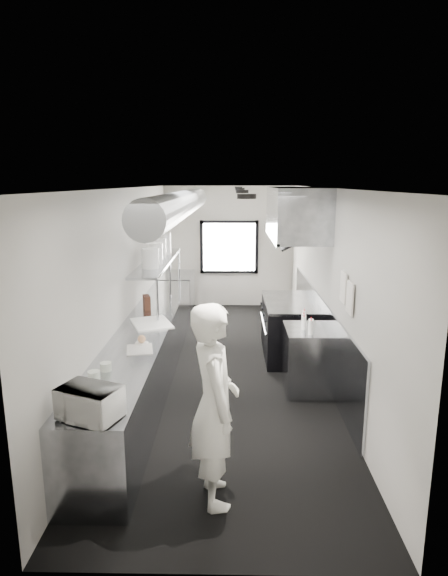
{
  "coord_description": "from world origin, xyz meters",
  "views": [
    {
      "loc": [
        0.09,
        -7.01,
        2.89
      ],
      "look_at": [
        -0.04,
        -0.2,
        1.36
      ],
      "focal_mm": 29.61,
      "sensor_mm": 36.0,
      "label": 1
    }
  ],
  "objects_px": {
    "plate_stack_a": "(150,258)",
    "plate_stack_b": "(155,254)",
    "prep_counter": "(148,353)",
    "squeeze_bottle_a": "(311,327)",
    "deli_tub_a": "(94,375)",
    "knife_block": "(147,302)",
    "plate_stack_d": "(164,243)",
    "line_cook": "(214,405)",
    "range": "(289,328)",
    "squeeze_bottle_d": "(304,320)",
    "pass_shelf": "(158,262)",
    "squeeze_bottle_b": "(311,326)",
    "microwave": "(89,403)",
    "small_plate": "(142,343)",
    "squeeze_bottle_e": "(304,316)",
    "cutting_board": "(152,323)",
    "deli_tub_b": "(106,367)",
    "far_work_table": "(177,294)",
    "plate_stack_c": "(159,248)",
    "bottle_station": "(308,359)",
    "exhaust_hood": "(296,213)",
    "squeeze_bottle_c": "(304,323)"
  },
  "relations": [
    {
      "from": "plate_stack_d",
      "to": "plate_stack_c",
      "type": "bearing_deg",
      "value": -94.06
    },
    {
      "from": "exhaust_hood",
      "to": "cutting_board",
      "type": "distance_m",
      "value": 2.9
    },
    {
      "from": "plate_stack_c",
      "to": "exhaust_hood",
      "type": "bearing_deg",
      "value": -14.83
    },
    {
      "from": "squeeze_bottle_c",
      "to": "squeeze_bottle_e",
      "type": "relative_size",
      "value": 1.1
    },
    {
      "from": "prep_counter",
      "to": "microwave",
      "type": "distance_m",
      "value": 2.85
    },
    {
      "from": "far_work_table",
      "to": "microwave",
      "type": "height_order",
      "value": "microwave"
    },
    {
      "from": "plate_stack_a",
      "to": "plate_stack_b",
      "type": "distance_m",
      "value": 0.37
    },
    {
      "from": "cutting_board",
      "to": "squeeze_bottle_b",
      "type": "height_order",
      "value": "squeeze_bottle_b"
    },
    {
      "from": "squeeze_bottle_a",
      "to": "knife_block",
      "type": "bearing_deg",
      "value": 152.75
    },
    {
      "from": "range",
      "to": "deli_tub_a",
      "type": "distance_m",
      "value": 3.99
    },
    {
      "from": "squeeze_bottle_b",
      "to": "squeeze_bottle_d",
      "type": "relative_size",
      "value": 1.06
    },
    {
      "from": "cutting_board",
      "to": "plate_stack_c",
      "type": "xyz_separation_m",
      "value": [
        -0.15,
        1.84,
        0.83
      ]
    },
    {
      "from": "small_plate",
      "to": "squeeze_bottle_b",
      "type": "xyz_separation_m",
      "value": [
        2.19,
        0.48,
        0.09
      ]
    },
    {
      "from": "squeeze_bottle_a",
      "to": "line_cook",
      "type": "bearing_deg",
      "value": -119.28
    },
    {
      "from": "deli_tub_a",
      "to": "plate_stack_b",
      "type": "height_order",
      "value": "plate_stack_b"
    },
    {
      "from": "line_cook",
      "to": "squeeze_bottle_d",
      "type": "xyz_separation_m",
      "value": [
        1.16,
        2.5,
        0.05
      ]
    },
    {
      "from": "plate_stack_b",
      "to": "plate_stack_a",
      "type": "bearing_deg",
      "value": -90.82
    },
    {
      "from": "pass_shelf",
      "to": "microwave",
      "type": "xyz_separation_m",
      "value": [
        0.06,
        -4.29,
        -0.49
      ]
    },
    {
      "from": "microwave",
      "to": "plate_stack_c",
      "type": "distance_m",
      "value": 4.66
    },
    {
      "from": "knife_block",
      "to": "squeeze_bottle_e",
      "type": "distance_m",
      "value": 2.5
    },
    {
      "from": "cutting_board",
      "to": "squeeze_bottle_d",
      "type": "height_order",
      "value": "squeeze_bottle_d"
    },
    {
      "from": "squeeze_bottle_d",
      "to": "squeeze_bottle_e",
      "type": "bearing_deg",
      "value": 79.76
    },
    {
      "from": "deli_tub_a",
      "to": "squeeze_bottle_b",
      "type": "relative_size",
      "value": 0.65
    },
    {
      "from": "plate_stack_c",
      "to": "squeeze_bottle_d",
      "type": "xyz_separation_m",
      "value": [
        2.3,
        -1.91,
        -0.75
      ]
    },
    {
      "from": "pass_shelf",
      "to": "squeeze_bottle_b",
      "type": "xyz_separation_m",
      "value": [
        2.33,
        -1.89,
        -0.54
      ]
    },
    {
      "from": "squeeze_bottle_a",
      "to": "squeeze_bottle_e",
      "type": "relative_size",
      "value": 1.15
    },
    {
      "from": "microwave",
      "to": "squeeze_bottle_e",
      "type": "xyz_separation_m",
      "value": [
        2.26,
        2.92,
        -0.06
      ]
    },
    {
      "from": "deli_tub_a",
      "to": "squeeze_bottle_e",
      "type": "height_order",
      "value": "squeeze_bottle_e"
    },
    {
      "from": "plate_stack_d",
      "to": "squeeze_bottle_b",
      "type": "xyz_separation_m",
      "value": [
        2.33,
        -2.59,
        -0.78
      ]
    },
    {
      "from": "range",
      "to": "squeeze_bottle_d",
      "type": "height_order",
      "value": "squeeze_bottle_d"
    },
    {
      "from": "prep_counter",
      "to": "line_cook",
      "type": "xyz_separation_m",
      "value": [
        1.08,
        -2.6,
        0.49
      ]
    },
    {
      "from": "knife_block",
      "to": "plate_stack_d",
      "type": "height_order",
      "value": "plate_stack_d"
    },
    {
      "from": "pass_shelf",
      "to": "plate_stack_d",
      "type": "distance_m",
      "value": 0.74
    },
    {
      "from": "prep_counter",
      "to": "squeeze_bottle_a",
      "type": "bearing_deg",
      "value": -11.23
    },
    {
      "from": "microwave",
      "to": "plate_stack_d",
      "type": "distance_m",
      "value": 5.04
    },
    {
      "from": "bottle_station",
      "to": "plate_stack_d",
      "type": "height_order",
      "value": "plate_stack_d"
    },
    {
      "from": "microwave",
      "to": "squeeze_bottle_e",
      "type": "relative_size",
      "value": 2.81
    },
    {
      "from": "knife_block",
      "to": "plate_stack_c",
      "type": "xyz_separation_m",
      "value": [
        0.07,
        1.02,
        0.73
      ]
    },
    {
      "from": "deli_tub_a",
      "to": "small_plate",
      "type": "bearing_deg",
      "value": 75.44
    },
    {
      "from": "plate_stack_a",
      "to": "deli_tub_a",
      "type": "bearing_deg",
      "value": -92.96
    },
    {
      "from": "plate_stack_a",
      "to": "squeeze_bottle_b",
      "type": "height_order",
      "value": "plate_stack_a"
    },
    {
      "from": "microwave",
      "to": "deli_tub_b",
      "type": "distance_m",
      "value": 1.07
    },
    {
      "from": "plate_stack_a",
      "to": "cutting_board",
      "type": "bearing_deg",
      "value": -81.12
    },
    {
      "from": "range",
      "to": "deli_tub_b",
      "type": "xyz_separation_m",
      "value": [
        -2.31,
        -2.94,
        0.47
      ]
    },
    {
      "from": "plate_stack_c",
      "to": "squeeze_bottle_e",
      "type": "distance_m",
      "value": 2.98
    },
    {
      "from": "pass_shelf",
      "to": "range",
      "type": "bearing_deg",
      "value": -7.67
    },
    {
      "from": "pass_shelf",
      "to": "line_cook",
      "type": "bearing_deg",
      "value": -74.73
    },
    {
      "from": "plate_stack_a",
      "to": "squeeze_bottle_e",
      "type": "bearing_deg",
      "value": -15.48
    },
    {
      "from": "range",
      "to": "squeeze_bottle_e",
      "type": "height_order",
      "value": "squeeze_bottle_e"
    },
    {
      "from": "far_work_table",
      "to": "plate_stack_c",
      "type": "xyz_separation_m",
      "value": [
        -0.07,
        -1.89,
        1.29
      ]
    }
  ]
}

